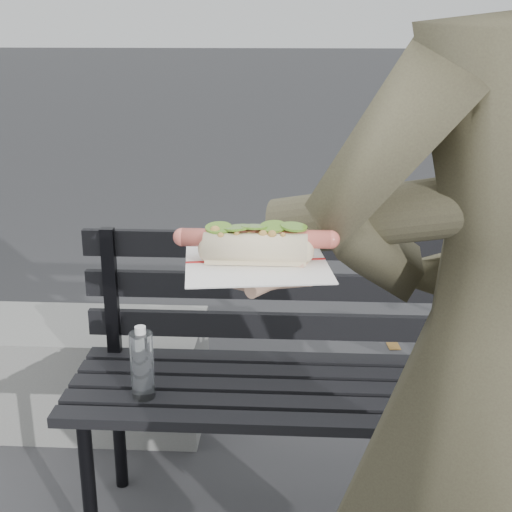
{
  "coord_description": "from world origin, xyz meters",
  "views": [
    {
      "loc": [
        -0.03,
        -0.86,
        1.47
      ],
      "look_at": [
        -0.08,
        0.06,
        1.16
      ],
      "focal_mm": 50.0,
      "sensor_mm": 36.0,
      "label": 1
    }
  ],
  "objects": [
    {
      "name": "person",
      "position": [
        0.31,
        0.17,
        0.92
      ],
      "size": [
        0.76,
        0.59,
        1.84
      ],
      "primitive_type": "imported",
      "rotation": [
        0.0,
        0.0,
        3.38
      ],
      "color": "#413A2B",
      "rests_on": "ground"
    },
    {
      "name": "concrete_block",
      "position": [
        -0.97,
        1.52,
        0.2
      ],
      "size": [
        1.2,
        0.4,
        0.4
      ],
      "primitive_type": "cube",
      "color": "slate",
      "rests_on": "ground"
    },
    {
      "name": "held_hotdog",
      "position": [
        0.11,
        0.13,
        1.2
      ],
      "size": [
        0.63,
        0.32,
        0.2
      ],
      "color": "#413A2B"
    },
    {
      "name": "park_bench",
      "position": [
        0.07,
        1.02,
        0.52
      ],
      "size": [
        1.5,
        0.44,
        0.88
      ],
      "color": "black",
      "rests_on": "ground"
    }
  ]
}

